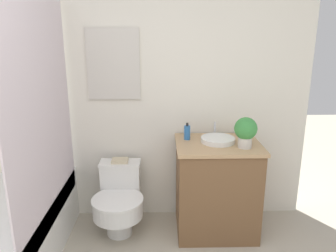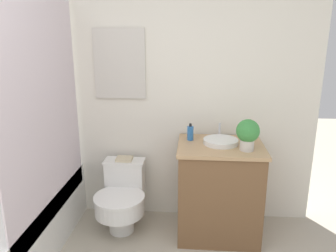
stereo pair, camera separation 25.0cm
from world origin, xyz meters
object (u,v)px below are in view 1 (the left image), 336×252
at_px(sink, 218,140).
at_px(potted_plant, 246,131).
at_px(toilet, 119,200).
at_px(soap_bottle, 187,132).
at_px(book_on_tank, 120,161).

xyz_separation_m(sink, potted_plant, (0.19, -0.14, 0.12)).
height_order(toilet, potted_plant, potted_plant).
height_order(toilet, sink, sink).
distance_m(sink, soap_bottle, 0.27).
height_order(toilet, book_on_tank, book_on_tank).
bearing_deg(sink, book_on_tank, 170.89).
distance_m(toilet, book_on_tank, 0.34).
distance_m(sink, book_on_tank, 0.88).
relative_size(sink, potted_plant, 1.30).
relative_size(toilet, soap_bottle, 4.06).
bearing_deg(soap_bottle, potted_plant, -26.48).
bearing_deg(potted_plant, soap_bottle, 153.52).
xyz_separation_m(toilet, potted_plant, (1.03, -0.12, 0.65)).
relative_size(toilet, sink, 1.85).
distance_m(potted_plant, book_on_tank, 1.12).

